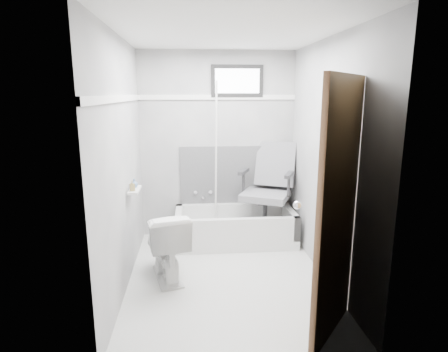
{
  "coord_description": "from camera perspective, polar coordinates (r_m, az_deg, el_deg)",
  "views": [
    {
      "loc": [
        -0.35,
        -3.55,
        1.86
      ],
      "look_at": [
        0.0,
        0.35,
        1.0
      ],
      "focal_mm": 30.0,
      "sensor_mm": 36.0,
      "label": 1
    }
  ],
  "objects": [
    {
      "name": "faucet",
      "position": [
        5.0,
        -3.22,
        -2.82
      ],
      "size": [
        0.26,
        0.1,
        0.16
      ],
      "primitive_type": null,
      "color": "silver",
      "rests_on": "wall_back"
    },
    {
      "name": "wall_front",
      "position": [
        2.37,
        3.54,
        -3.84
      ],
      "size": [
        2.0,
        0.02,
        2.4
      ],
      "primitive_type": "cube",
      "color": "gray",
      "rests_on": "floor"
    },
    {
      "name": "floor",
      "position": [
        4.03,
        0.46,
        -15.14
      ],
      "size": [
        2.6,
        2.6,
        0.0
      ],
      "primitive_type": "plane",
      "color": "silver",
      "rests_on": "ground"
    },
    {
      "name": "door",
      "position": [
        2.77,
        24.05,
        -6.87
      ],
      "size": [
        0.78,
        0.78,
        2.0
      ],
      "primitive_type": null,
      "color": "#583020",
      "rests_on": "floor"
    },
    {
      "name": "trim_back",
      "position": [
        4.85,
        -1.0,
        11.92
      ],
      "size": [
        2.0,
        0.02,
        0.06
      ],
      "primitive_type": "cube",
      "color": "white",
      "rests_on": "wall_back"
    },
    {
      "name": "bathtub",
      "position": [
        4.81,
        1.7,
        -7.69
      ],
      "size": [
        1.5,
        0.7,
        0.42
      ],
      "primitive_type": null,
      "color": "silver",
      "rests_on": "floor"
    },
    {
      "name": "window",
      "position": [
        4.88,
        2.02,
        14.27
      ],
      "size": [
        0.66,
        0.04,
        0.4
      ],
      "primitive_type": null,
      "color": "black",
      "rests_on": "wall_back"
    },
    {
      "name": "soap_bottle_a",
      "position": [
        3.84,
        -13.82,
        -1.45
      ],
      "size": [
        0.06,
        0.06,
        0.1
      ],
      "primitive_type": "imported",
      "rotation": [
        0.0,
        0.0,
        0.38
      ],
      "color": "olive",
      "rests_on": "shelf"
    },
    {
      "name": "soap_bottle_b",
      "position": [
        3.98,
        -13.52,
        -1.05
      ],
      "size": [
        0.1,
        0.1,
        0.09
      ],
      "primitive_type": "imported",
      "rotation": [
        0.0,
        0.0,
        0.6
      ],
      "color": "slate",
      "rests_on": "shelf"
    },
    {
      "name": "wall_left",
      "position": [
        3.67,
        -15.25,
        1.58
      ],
      "size": [
        0.02,
        2.6,
        2.4
      ],
      "primitive_type": "cube",
      "color": "gray",
      "rests_on": "floor"
    },
    {
      "name": "wall_back",
      "position": [
        4.91,
        -0.98,
        4.66
      ],
      "size": [
        2.0,
        0.02,
        2.4
      ],
      "primitive_type": "cube",
      "color": "gray",
      "rests_on": "floor"
    },
    {
      "name": "trim_left",
      "position": [
        3.61,
        -15.61,
        11.29
      ],
      "size": [
        0.02,
        2.6,
        0.06
      ],
      "primitive_type": "cube",
      "color": "white",
      "rests_on": "wall_left"
    },
    {
      "name": "office_chair",
      "position": [
        4.74,
        6.34,
        -1.95
      ],
      "size": [
        0.88,
        0.88,
        1.14
      ],
      "primitive_type": null,
      "rotation": [
        0.0,
        0.0,
        -0.44
      ],
      "color": "slate",
      "rests_on": "bathtub"
    },
    {
      "name": "toilet",
      "position": [
        3.92,
        -8.82,
        -10.32
      ],
      "size": [
        0.57,
        0.8,
        0.71
      ],
      "primitive_type": "imported",
      "rotation": [
        0.0,
        0.0,
        3.38
      ],
      "color": "white",
      "rests_on": "floor"
    },
    {
      "name": "shelf",
      "position": [
        3.93,
        -13.45,
        -2.09
      ],
      "size": [
        0.1,
        0.32,
        0.02
      ],
      "primitive_type": "cube",
      "color": "silver",
      "rests_on": "wall_left"
    },
    {
      "name": "backerboard",
      "position": [
        4.99,
        1.9,
        0.13
      ],
      "size": [
        1.5,
        0.02,
        0.78
      ],
      "primitive_type": "cube",
      "color": "#4C4C4F",
      "rests_on": "wall_back"
    },
    {
      "name": "pole",
      "position": [
        4.69,
        -1.22,
        2.45
      ],
      "size": [
        0.02,
        0.32,
        1.93
      ],
      "primitive_type": "cylinder",
      "rotation": [
        0.15,
        0.0,
        0.0
      ],
      "color": "silver",
      "rests_on": "bathtub"
    },
    {
      "name": "wall_right",
      "position": [
        3.86,
        15.46,
        2.07
      ],
      "size": [
        0.02,
        2.6,
        2.4
      ],
      "primitive_type": "cube",
      "color": "gray",
      "rests_on": "floor"
    },
    {
      "name": "ceiling",
      "position": [
        3.61,
        0.53,
        20.98
      ],
      "size": [
        2.6,
        2.6,
        0.0
      ],
      "primitive_type": "plane",
      "rotation": [
        3.14,
        0.0,
        0.0
      ],
      "color": "silver",
      "rests_on": "floor"
    }
  ]
}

